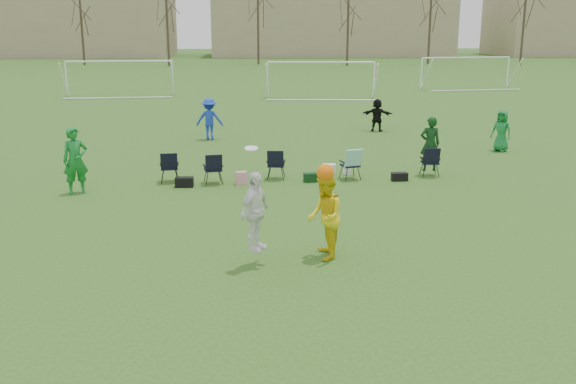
{
  "coord_description": "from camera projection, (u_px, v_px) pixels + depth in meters",
  "views": [
    {
      "loc": [
        -0.54,
        -12.24,
        4.8
      ],
      "look_at": [
        0.17,
        1.41,
        1.25
      ],
      "focal_mm": 40.0,
      "sensor_mm": 36.0,
      "label": 1
    }
  ],
  "objects": [
    {
      "name": "tree_line",
      "position": [
        260.0,
        23.0,
        79.31
      ],
      "size": [
        110.28,
        3.28,
        11.4
      ],
      "color": "#382B21",
      "rests_on": "ground"
    },
    {
      "name": "goal_right",
      "position": [
        466.0,
        64.0,
        50.11
      ],
      "size": [
        7.35,
        1.14,
        2.46
      ],
      "rotation": [
        0.0,
        0.0,
        0.14
      ],
      "color": "white",
      "rests_on": "ground"
    },
    {
      "name": "building_row",
      "position": [
        298.0,
        18.0,
        104.69
      ],
      "size": [
        126.0,
        16.0,
        13.0
      ],
      "color": "tan",
      "rests_on": "ground"
    },
    {
      "name": "center_contest",
      "position": [
        301.0,
        214.0,
        13.27
      ],
      "size": [
        2.24,
        1.35,
        2.5
      ],
      "color": "white",
      "rests_on": "ground"
    },
    {
      "name": "fielder_green_near",
      "position": [
        75.0,
        161.0,
        18.7
      ],
      "size": [
        0.85,
        0.72,
        1.97
      ],
      "primitive_type": "imported",
      "rotation": [
        0.0,
        0.0,
        0.42
      ],
      "color": "#15792B",
      "rests_on": "ground"
    },
    {
      "name": "goal_mid",
      "position": [
        321.0,
        69.0,
        43.71
      ],
      "size": [
        7.4,
        0.63,
        2.46
      ],
      "rotation": [
        0.0,
        0.0,
        -0.07
      ],
      "color": "white",
      "rests_on": "ground"
    },
    {
      "name": "sideline_setup",
      "position": [
        319.0,
        161.0,
        20.6
      ],
      "size": [
        9.12,
        1.9,
        1.95
      ],
      "color": "#0E3514",
      "rests_on": "ground"
    },
    {
      "name": "fielder_black",
      "position": [
        377.0,
        115.0,
        29.93
      ],
      "size": [
        1.48,
        0.87,
        1.52
      ],
      "primitive_type": "imported",
      "rotation": [
        0.0,
        0.0,
        2.82
      ],
      "color": "black",
      "rests_on": "ground"
    },
    {
      "name": "goal_left",
      "position": [
        119.0,
        68.0,
        44.94
      ],
      "size": [
        7.39,
        0.76,
        2.46
      ],
      "rotation": [
        0.0,
        0.0,
        0.09
      ],
      "color": "white",
      "rests_on": "ground"
    },
    {
      "name": "fielder_green_far",
      "position": [
        501.0,
        131.0,
        25.12
      ],
      "size": [
        0.92,
        0.92,
        1.61
      ],
      "primitive_type": "imported",
      "rotation": [
        0.0,
        0.0,
        -0.78
      ],
      "color": "#157634",
      "rests_on": "ground"
    },
    {
      "name": "ground",
      "position": [
        283.0,
        269.0,
        13.06
      ],
      "size": [
        260.0,
        260.0,
        0.0
      ],
      "primitive_type": "plane",
      "color": "#2D581B",
      "rests_on": "ground"
    },
    {
      "name": "fielder_blue",
      "position": [
        209.0,
        119.0,
        27.72
      ],
      "size": [
        1.17,
        0.7,
        1.79
      ],
      "primitive_type": "imported",
      "rotation": [
        0.0,
        0.0,
        3.11
      ],
      "color": "#1939C0",
      "rests_on": "ground"
    }
  ]
}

